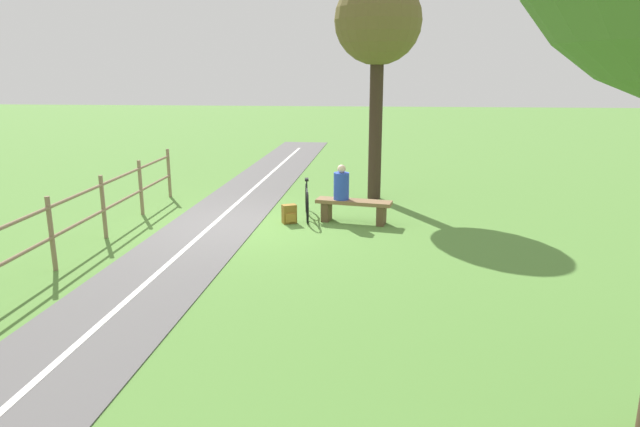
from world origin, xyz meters
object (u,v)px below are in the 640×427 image
person_seated (341,185)px  backpack (289,214)px  bench (354,207)px  tree_far_right (378,25)px  bicycle (307,202)px

person_seated → backpack: (1.10, 0.24, -0.62)m
bench → tree_far_right: (-0.44, -2.44, 3.92)m
bench → backpack: bench is taller
bicycle → person_seated: bearing=62.3°
bench → tree_far_right: bearing=-88.9°
bench → person_seated: bearing=-0.0°
person_seated → backpack: person_seated is taller
backpack → tree_far_right: size_ratio=0.08×
bicycle → backpack: bicycle is taller
tree_far_right → person_seated: bearing=73.3°
bench → tree_far_right: tree_far_right is taller
backpack → person_seated: bearing=-167.8°
bench → backpack: bearing=19.0°
person_seated → tree_far_right: bearing=-95.4°
person_seated → bicycle: size_ratio=0.47×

